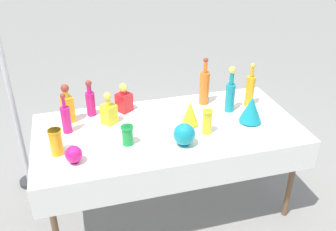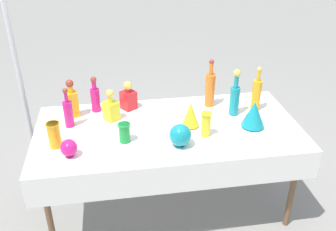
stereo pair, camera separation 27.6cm
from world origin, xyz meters
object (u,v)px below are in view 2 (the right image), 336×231
(tall_bottle_3, at_px, (68,112))
(tall_bottle_4, at_px, (235,97))
(square_decanter_0, at_px, (72,101))
(canopy_pole, at_px, (16,61))
(tall_bottle_0, at_px, (256,94))
(slender_vase_0, at_px, (206,123))
(square_decanter_2, at_px, (128,97))
(round_bowl_0, at_px, (180,135))
(slender_vase_2, at_px, (54,134))
(round_bowl_1, at_px, (69,148))
(square_decanter_1, at_px, (111,108))
(tall_bottle_1, at_px, (210,88))
(slender_vase_1, at_px, (124,132))
(fluted_vase_0, at_px, (254,114))
(tall_bottle_2, at_px, (95,97))
(fluted_vase_1, at_px, (191,114))

(tall_bottle_3, distance_m, tall_bottle_4, 1.28)
(tall_bottle_3, xyz_separation_m, square_decanter_0, (0.02, 0.16, 0.02))
(tall_bottle_3, distance_m, canopy_pole, 0.67)
(tall_bottle_0, xyz_separation_m, square_decanter_0, (-1.45, 0.12, -0.01))
(slender_vase_0, bearing_deg, square_decanter_2, 136.21)
(tall_bottle_3, relative_size, tall_bottle_4, 0.82)
(square_decanter_0, relative_size, round_bowl_0, 1.91)
(slender_vase_2, bearing_deg, round_bowl_1, -51.70)
(tall_bottle_4, relative_size, square_decanter_1, 1.49)
(tall_bottle_1, relative_size, round_bowl_0, 2.49)
(slender_vase_1, xyz_separation_m, slender_vase_2, (-0.47, 0.01, 0.02))
(slender_vase_2, bearing_deg, canopy_pole, 114.54)
(tall_bottle_4, distance_m, fluted_vase_0, 0.23)
(square_decanter_2, bearing_deg, round_bowl_1, -125.00)
(round_bowl_1, bearing_deg, canopy_pole, 116.89)
(tall_bottle_2, distance_m, square_decanter_0, 0.19)
(square_decanter_0, relative_size, canopy_pole, 0.11)
(slender_vase_1, bearing_deg, tall_bottle_3, 145.11)
(square_decanter_1, xyz_separation_m, round_bowl_0, (0.46, -0.44, -0.02))
(round_bowl_0, bearing_deg, square_decanter_0, 144.10)
(fluted_vase_0, relative_size, round_bowl_1, 1.71)
(slender_vase_1, distance_m, fluted_vase_0, 0.96)
(tall_bottle_4, bearing_deg, square_decanter_2, 164.46)
(tall_bottle_2, height_order, square_decanter_2, tall_bottle_2)
(tall_bottle_3, height_order, square_decanter_0, tall_bottle_3)
(tall_bottle_0, relative_size, tall_bottle_1, 0.92)
(slender_vase_0, xyz_separation_m, slender_vase_2, (-1.06, 0.02, 0.00))
(slender_vase_0, height_order, fluted_vase_1, fluted_vase_1)
(tall_bottle_0, bearing_deg, square_decanter_2, 169.78)
(fluted_vase_1, bearing_deg, round_bowl_0, -116.71)
(tall_bottle_1, relative_size, square_decanter_2, 1.68)
(slender_vase_0, height_order, slender_vase_2, slender_vase_2)
(round_bowl_0, bearing_deg, tall_bottle_4, 36.91)
(tall_bottle_3, height_order, square_decanter_2, tall_bottle_3)
(square_decanter_2, distance_m, slender_vase_2, 0.72)
(fluted_vase_0, distance_m, round_bowl_0, 0.61)
(tall_bottle_0, relative_size, slender_vase_0, 2.04)
(fluted_vase_1, bearing_deg, round_bowl_1, -163.53)
(tall_bottle_3, bearing_deg, slender_vase_2, -105.78)
(canopy_pole, bearing_deg, fluted_vase_0, -21.25)
(round_bowl_1, bearing_deg, tall_bottle_1, 27.33)
(slender_vase_1, distance_m, fluted_vase_1, 0.52)
(square_decanter_1, height_order, slender_vase_2, square_decanter_1)
(tall_bottle_1, xyz_separation_m, canopy_pole, (-1.53, 0.30, 0.21))
(slender_vase_0, xyz_separation_m, fluted_vase_1, (-0.08, 0.14, 0.00))
(fluted_vase_0, bearing_deg, round_bowl_1, -172.41)
(tall_bottle_1, xyz_separation_m, round_bowl_1, (-1.10, -0.57, -0.09))
(round_bowl_0, bearing_deg, slender_vase_0, 26.87)
(slender_vase_1, height_order, round_bowl_0, round_bowl_0)
(tall_bottle_2, relative_size, square_decanter_0, 0.96)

